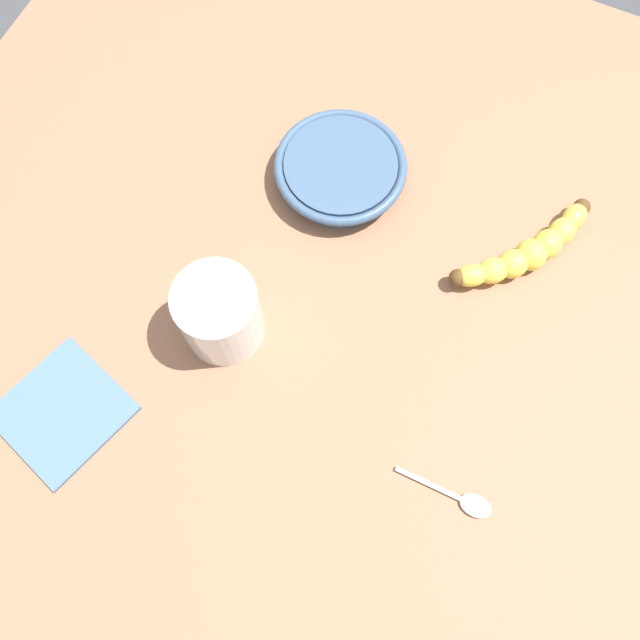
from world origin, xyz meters
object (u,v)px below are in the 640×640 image
object	(u,v)px
smoothie_glass	(220,315)
teaspoon	(470,503)
banana	(528,251)
ceramic_bowl	(340,170)

from	to	relation	value
smoothie_glass	teaspoon	xyz separation A→B (cm)	(-33.33, 6.75, -4.30)
banana	teaspoon	xyz separation A→B (cm)	(-4.23, 30.39, -1.53)
smoothie_glass	teaspoon	size ratio (longest dim) A/B	0.91
ceramic_bowl	teaspoon	xyz separation A→B (cm)	(-29.37, 31.10, -1.76)
banana	ceramic_bowl	bearing A→B (deg)	122.91
smoothie_glass	ceramic_bowl	distance (cm)	24.80
smoothie_glass	ceramic_bowl	world-z (taller)	smoothie_glass
banana	ceramic_bowl	size ratio (longest dim) A/B	1.05
banana	smoothie_glass	size ratio (longest dim) A/B	1.74
smoothie_glass	teaspoon	distance (cm)	34.27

